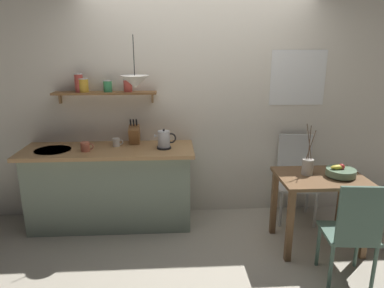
% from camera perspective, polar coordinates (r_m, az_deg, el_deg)
% --- Properties ---
extents(ground_plane, '(14.00, 14.00, 0.00)m').
position_cam_1_polar(ground_plane, '(3.85, 1.76, -14.74)').
color(ground_plane, '#BCB29E').
extents(back_wall, '(6.80, 0.11, 2.70)m').
position_cam_1_polar(back_wall, '(4.04, 4.00, 7.10)').
color(back_wall, silver).
rests_on(back_wall, ground_plane).
extents(kitchen_counter, '(1.83, 0.63, 0.90)m').
position_cam_1_polar(kitchen_counter, '(3.98, -13.21, -6.79)').
color(kitchen_counter, gray).
rests_on(kitchen_counter, ground_plane).
extents(wall_shelf, '(1.11, 0.20, 0.33)m').
position_cam_1_polar(wall_shelf, '(3.90, -14.82, 8.79)').
color(wall_shelf, brown).
extents(dining_table, '(0.83, 0.61, 0.75)m').
position_cam_1_polar(dining_table, '(3.64, 20.24, -7.16)').
color(dining_table, brown).
rests_on(dining_table, ground_plane).
extents(dining_chair_near, '(0.44, 0.43, 0.93)m').
position_cam_1_polar(dining_chair_near, '(3.20, 24.93, -12.67)').
color(dining_chair_near, '#4C6B5B').
rests_on(dining_chair_near, ground_plane).
extents(dining_chair_far, '(0.49, 0.49, 0.97)m').
position_cam_1_polar(dining_chair_far, '(4.22, 16.60, -4.78)').
color(dining_chair_far, silver).
rests_on(dining_chair_far, ground_plane).
extents(fruit_bowl, '(0.28, 0.28, 0.13)m').
position_cam_1_polar(fruit_bowl, '(3.63, 23.26, -4.22)').
color(fruit_bowl, slate).
rests_on(fruit_bowl, dining_table).
extents(twig_vase, '(0.11, 0.11, 0.51)m').
position_cam_1_polar(twig_vase, '(3.56, 18.48, -3.46)').
color(twig_vase, '#B7B2A8').
rests_on(twig_vase, dining_table).
extents(electric_kettle, '(0.23, 0.15, 0.21)m').
position_cam_1_polar(electric_kettle, '(3.70, -4.60, 0.68)').
color(electric_kettle, black).
rests_on(electric_kettle, kitchen_counter).
extents(knife_block, '(0.11, 0.19, 0.29)m').
position_cam_1_polar(knife_block, '(3.91, -9.46, 1.60)').
color(knife_block, '#9E6B3D').
rests_on(knife_block, kitchen_counter).
extents(coffee_mug_by_sink, '(0.13, 0.09, 0.10)m').
position_cam_1_polar(coffee_mug_by_sink, '(3.77, -17.11, -0.42)').
color(coffee_mug_by_sink, '#C6664C').
rests_on(coffee_mug_by_sink, kitchen_counter).
extents(coffee_mug_spare, '(0.12, 0.08, 0.09)m').
position_cam_1_polar(coffee_mug_spare, '(3.87, -12.30, 0.29)').
color(coffee_mug_spare, white).
rests_on(coffee_mug_spare, kitchen_counter).
extents(pendant_lamp, '(0.28, 0.28, 0.51)m').
position_cam_1_polar(pendant_lamp, '(3.55, -9.38, 10.12)').
color(pendant_lamp, black).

